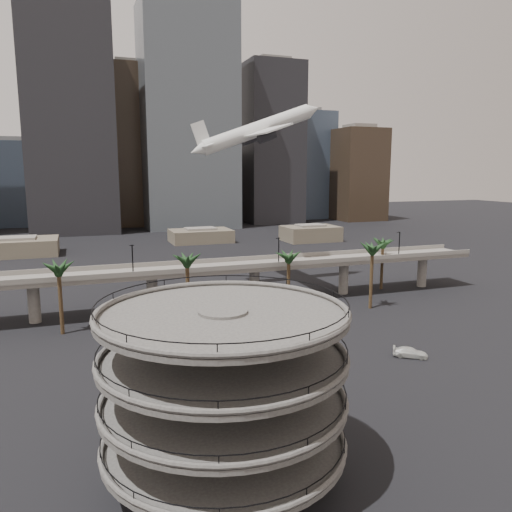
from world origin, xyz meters
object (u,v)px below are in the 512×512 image
object	(u,v)px
car_c	(410,352)
parking_ramp	(224,380)
car_b	(278,357)
airborne_jet	(257,130)
car_a	(249,360)
overpass	(205,272)

from	to	relation	value
car_c	parking_ramp	bearing A→B (deg)	154.38
parking_ramp	car_c	bearing A→B (deg)	29.39
car_b	car_c	distance (m)	20.52
airborne_jet	car_a	distance (m)	62.62
parking_ramp	airborne_jet	world-z (taller)	airborne_jet
car_a	car_b	size ratio (longest dim) A/B	0.93
car_a	car_b	xyz separation A→B (m)	(4.48, -0.39, 0.03)
car_b	car_c	size ratio (longest dim) A/B	0.95
parking_ramp	overpass	bearing A→B (deg)	77.57
car_a	car_b	bearing A→B (deg)	-92.21
car_a	car_c	size ratio (longest dim) A/B	0.88
parking_ramp	car_b	size ratio (longest dim) A/B	4.53
car_b	car_c	bearing A→B (deg)	-96.78
overpass	airborne_jet	size ratio (longest dim) A/B	3.89
airborne_jet	car_b	xyz separation A→B (m)	(-13.88, -47.51, -36.88)
car_c	airborne_jet	bearing A→B (deg)	41.50
overpass	airborne_jet	xyz separation A→B (m)	(16.47, 13.56, 30.35)
airborne_jet	car_b	size ratio (longest dim) A/B	6.82
airborne_jet	car_c	size ratio (longest dim) A/B	6.49
car_a	overpass	bearing A→B (deg)	-0.53
airborne_jet	car_b	distance (m)	61.73
car_b	parking_ramp	bearing A→B (deg)	155.60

